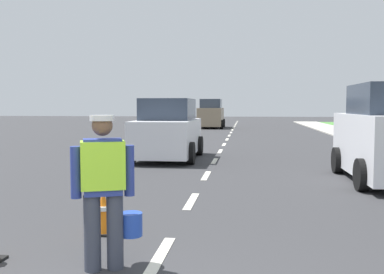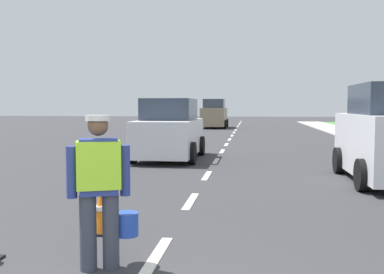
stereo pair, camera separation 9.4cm
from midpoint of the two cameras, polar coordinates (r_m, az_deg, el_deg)
The scene contains 6 objects.
ground_plane at distance 23.37m, azimuth 4.46°, elevation -0.28°, with size 96.00×96.00×0.00m, color #333335.
lane_center_line at distance 27.56m, azimuth 4.85°, elevation 0.39°, with size 0.14×46.40×0.01m.
road_worker at distance 4.85m, azimuth -11.68°, elevation -5.98°, with size 0.69×0.54×1.67m.
traffic_cone_near at distance 6.32m, azimuth -11.80°, elevation -9.39°, with size 0.36×0.36×0.63m.
car_oncoming_third at distance 35.04m, azimuth 2.39°, elevation 2.92°, with size 2.08×4.39×2.28m.
car_oncoming_lead at distance 14.64m, azimuth -3.32°, elevation 0.77°, with size 2.06×4.01×2.00m.
Camera 1 is at (1.00, -2.29, 1.77)m, focal length 41.31 mm.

